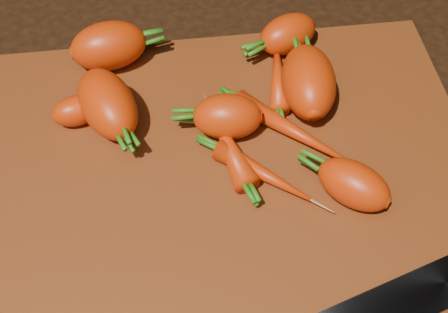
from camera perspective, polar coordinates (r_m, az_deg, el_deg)
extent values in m
cube|color=black|center=(0.62, 0.12, -2.72)|extent=(2.00, 2.00, 0.01)
cube|color=#662A0C|center=(0.61, 0.12, -2.13)|extent=(0.50, 0.40, 0.01)
ellipsoid|color=#C1320B|center=(0.70, -10.50, 9.92)|extent=(0.09, 0.07, 0.05)
ellipsoid|color=#C1320B|center=(0.62, 0.30, 3.67)|extent=(0.07, 0.06, 0.05)
ellipsoid|color=#C1320B|center=(0.64, -10.62, 4.74)|extent=(0.08, 0.11, 0.05)
ellipsoid|color=#C1320B|center=(0.65, 7.71, 6.79)|extent=(0.06, 0.10, 0.06)
ellipsoid|color=#C1320B|center=(0.71, 5.84, 11.08)|extent=(0.08, 0.07, 0.04)
ellipsoid|color=#C1320B|center=(0.65, -13.40, 4.08)|extent=(0.05, 0.04, 0.03)
ellipsoid|color=#C1320B|center=(0.58, 11.79, -2.51)|extent=(0.08, 0.08, 0.04)
ellipsoid|color=#C1320B|center=(0.68, 4.94, 7.49)|extent=(0.04, 0.11, 0.02)
ellipsoid|color=#C1320B|center=(0.63, 6.18, 2.43)|extent=(0.11, 0.11, 0.02)
ellipsoid|color=#C1320B|center=(0.61, 0.44, 0.93)|extent=(0.05, 0.10, 0.03)
ellipsoid|color=#C1320B|center=(0.59, 3.60, -1.59)|extent=(0.09, 0.09, 0.02)
cube|color=gray|center=(0.54, 14.50, -13.46)|extent=(0.02, 0.04, 0.02)
cylinder|color=#B2B2B7|center=(0.55, 19.14, -10.76)|extent=(0.01, 0.01, 0.00)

